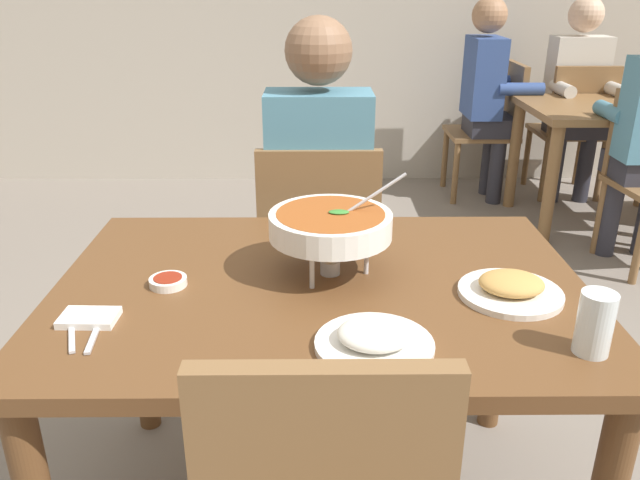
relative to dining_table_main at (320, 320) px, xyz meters
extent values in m
cube|color=brown|center=(0.00, 0.00, 0.08)|extent=(1.28, 0.90, 0.04)
cylinder|color=brown|center=(-0.58, 0.39, -0.28)|extent=(0.07, 0.07, 0.69)
cylinder|color=brown|center=(0.58, 0.39, -0.28)|extent=(0.07, 0.07, 0.69)
cube|color=brown|center=(0.00, 0.83, -0.20)|extent=(0.44, 0.44, 0.03)
cube|color=brown|center=(0.00, 0.63, 0.04)|extent=(0.42, 0.04, 0.45)
cylinder|color=brown|center=(0.19, 1.02, -0.42)|extent=(0.04, 0.04, 0.42)
cylinder|color=brown|center=(-0.19, 1.02, -0.42)|extent=(0.04, 0.04, 0.42)
cylinder|color=brown|center=(0.19, 0.64, -0.42)|extent=(0.04, 0.04, 0.42)
cylinder|color=brown|center=(-0.19, 0.64, -0.42)|extent=(0.04, 0.04, 0.42)
cylinder|color=#2D2D38|center=(0.10, 0.85, -0.41)|extent=(0.10, 0.10, 0.45)
cylinder|color=#2D2D38|center=(-0.10, 0.85, -0.41)|extent=(0.10, 0.10, 0.45)
cube|color=#2D2D38|center=(0.00, 0.81, -0.12)|extent=(0.32, 0.32, 0.12)
cube|color=teal|center=(0.00, 0.73, 0.19)|extent=(0.36, 0.20, 0.50)
sphere|color=#846047|center=(0.00, 0.73, 0.57)|extent=(0.22, 0.22, 0.22)
cylinder|color=teal|center=(0.16, 0.93, 0.14)|extent=(0.08, 0.28, 0.08)
cylinder|color=teal|center=(-0.16, 0.93, 0.14)|extent=(0.08, 0.28, 0.08)
cylinder|color=silver|center=(0.11, 0.05, 0.15)|extent=(0.01, 0.01, 0.10)
cylinder|color=silver|center=(-0.02, 0.13, 0.15)|extent=(0.01, 0.01, 0.10)
cylinder|color=silver|center=(-0.02, -0.03, 0.15)|extent=(0.01, 0.01, 0.10)
torus|color=silver|center=(0.02, 0.05, 0.20)|extent=(0.21, 0.21, 0.01)
cylinder|color=#B2B2B7|center=(0.02, 0.05, 0.12)|extent=(0.05, 0.05, 0.04)
cone|color=orange|center=(0.02, 0.05, 0.15)|extent=(0.02, 0.02, 0.04)
cylinder|color=white|center=(0.02, 0.05, 0.23)|extent=(0.30, 0.30, 0.06)
cylinder|color=#994C1E|center=(0.02, 0.05, 0.26)|extent=(0.26, 0.26, 0.01)
ellipsoid|color=#388433|center=(0.04, 0.05, 0.27)|extent=(0.05, 0.03, 0.01)
cylinder|color=silver|center=(0.11, 0.07, 0.29)|extent=(0.18, 0.01, 0.13)
cylinder|color=white|center=(0.10, -0.29, 0.11)|extent=(0.24, 0.24, 0.01)
ellipsoid|color=white|center=(0.10, -0.29, 0.14)|extent=(0.15, 0.13, 0.04)
cylinder|color=white|center=(0.44, -0.07, 0.11)|extent=(0.24, 0.24, 0.01)
ellipsoid|color=tan|center=(0.44, -0.07, 0.14)|extent=(0.15, 0.13, 0.04)
cylinder|color=white|center=(-0.37, -0.01, 0.11)|extent=(0.09, 0.09, 0.02)
cylinder|color=maroon|center=(-0.37, -0.01, 0.12)|extent=(0.07, 0.07, 0.01)
cube|color=white|center=(-0.50, -0.18, 0.11)|extent=(0.12, 0.08, 0.02)
cube|color=silver|center=(-0.52, -0.23, 0.11)|extent=(0.07, 0.16, 0.01)
cube|color=silver|center=(-0.47, -0.23, 0.11)|extent=(0.03, 0.17, 0.01)
cylinder|color=silver|center=(0.53, -0.31, 0.17)|extent=(0.07, 0.07, 0.13)
cylinder|color=orange|center=(0.53, -0.31, 0.15)|extent=(0.06, 0.06, 0.08)
cube|color=brown|center=(1.72, 2.27, 0.08)|extent=(1.00, 0.80, 0.04)
cylinder|color=brown|center=(1.28, 1.93, -0.28)|extent=(0.07, 0.07, 0.69)
cylinder|color=brown|center=(1.28, 2.61, -0.28)|extent=(0.07, 0.07, 0.69)
cube|color=brown|center=(1.72, 2.90, -0.20)|extent=(0.44, 0.44, 0.03)
cube|color=brown|center=(1.72, 2.70, 0.04)|extent=(0.42, 0.04, 0.45)
cylinder|color=brown|center=(1.91, 3.09, -0.42)|extent=(0.04, 0.04, 0.42)
cylinder|color=brown|center=(1.53, 3.09, -0.42)|extent=(0.04, 0.04, 0.42)
cylinder|color=brown|center=(1.91, 2.71, -0.42)|extent=(0.04, 0.04, 0.42)
cylinder|color=brown|center=(1.53, 2.71, -0.42)|extent=(0.04, 0.04, 0.42)
cylinder|color=brown|center=(1.57, 1.45, -0.42)|extent=(0.04, 0.04, 0.42)
cylinder|color=brown|center=(1.54, 1.83, -0.42)|extent=(0.04, 0.04, 0.42)
cube|color=brown|center=(1.11, 2.85, -0.20)|extent=(0.44, 0.44, 0.03)
cube|color=brown|center=(1.31, 2.85, 0.04)|extent=(0.04, 0.42, 0.45)
cylinder|color=brown|center=(0.92, 3.04, -0.42)|extent=(0.04, 0.04, 0.42)
cylinder|color=brown|center=(0.92, 2.66, -0.42)|extent=(0.04, 0.04, 0.42)
cylinder|color=brown|center=(1.30, 3.04, -0.42)|extent=(0.04, 0.04, 0.42)
cylinder|color=brown|center=(1.30, 2.66, -0.42)|extent=(0.04, 0.04, 0.42)
cylinder|color=#2D2D38|center=(1.60, 2.71, -0.41)|extent=(0.10, 0.10, 0.45)
cylinder|color=#2D2D38|center=(1.80, 2.71, -0.41)|extent=(0.10, 0.10, 0.45)
cube|color=#2D2D38|center=(1.70, 2.75, -0.12)|extent=(0.32, 0.32, 0.12)
cube|color=beige|center=(1.70, 2.83, 0.19)|extent=(0.36, 0.20, 0.50)
sphere|color=beige|center=(1.70, 2.83, 0.57)|extent=(0.22, 0.22, 0.22)
cylinder|color=beige|center=(1.54, 2.63, 0.14)|extent=(0.08, 0.28, 0.08)
cylinder|color=beige|center=(1.86, 2.63, 0.14)|extent=(0.08, 0.28, 0.08)
cylinder|color=#2D2D38|center=(1.59, 1.81, -0.41)|extent=(0.10, 0.10, 0.45)
cylinder|color=teal|center=(1.53, 1.89, 0.14)|extent=(0.08, 0.28, 0.08)
cylinder|color=#2D2D38|center=(1.20, 2.68, -0.41)|extent=(0.10, 0.10, 0.45)
cylinder|color=#2D2D38|center=(1.20, 2.88, -0.41)|extent=(0.10, 0.10, 0.45)
cube|color=#2D2D38|center=(1.16, 2.78, -0.12)|extent=(0.32, 0.32, 0.12)
cube|color=#334C8C|center=(1.08, 2.78, 0.19)|extent=(0.20, 0.36, 0.50)
sphere|color=#A57756|center=(1.08, 2.78, 0.57)|extent=(0.22, 0.22, 0.22)
cylinder|color=#334C8C|center=(1.28, 2.62, 0.14)|extent=(0.28, 0.08, 0.08)
cylinder|color=#334C8C|center=(1.28, 2.94, 0.14)|extent=(0.28, 0.08, 0.08)
camera|label=1|loc=(-0.01, -1.37, 0.79)|focal=35.42mm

